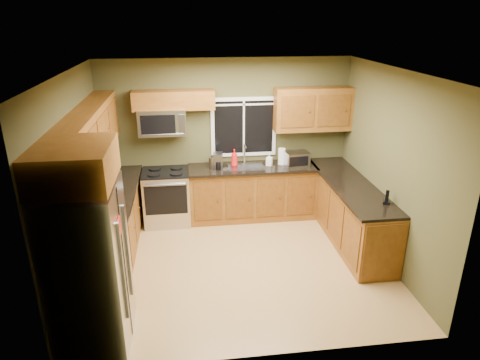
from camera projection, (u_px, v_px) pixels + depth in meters
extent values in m
plane|color=#AF864D|center=(240.00, 263.00, 6.15)|extent=(4.20, 4.20, 0.00)
plane|color=white|center=(240.00, 71.00, 5.17)|extent=(4.20, 4.20, 0.00)
plane|color=#494827|center=(226.00, 139.00, 7.32)|extent=(4.20, 0.00, 4.20)
plane|color=#494827|center=(264.00, 243.00, 4.00)|extent=(4.20, 0.00, 4.20)
plane|color=#494827|center=(75.00, 183.00, 5.41)|extent=(0.00, 3.60, 3.60)
plane|color=#494827|center=(390.00, 169.00, 5.91)|extent=(0.00, 3.60, 3.60)
cube|color=white|center=(244.00, 127.00, 7.27)|extent=(1.12, 0.03, 1.02)
cube|color=black|center=(244.00, 127.00, 7.26)|extent=(1.00, 0.01, 0.90)
cube|color=white|center=(244.00, 127.00, 7.26)|extent=(0.03, 0.01, 0.90)
cube|color=white|center=(244.00, 105.00, 7.12)|extent=(1.00, 0.01, 0.03)
cube|color=brown|center=(113.00, 228.00, 6.21)|extent=(0.60, 2.65, 0.90)
cube|color=black|center=(111.00, 198.00, 6.04)|extent=(0.65, 2.65, 0.04)
cube|color=brown|center=(252.00, 193.00, 7.42)|extent=(2.17, 0.60, 0.90)
cube|color=black|center=(253.00, 168.00, 7.23)|extent=(2.17, 0.65, 0.04)
cube|color=brown|center=(349.00, 212.00, 6.71)|extent=(0.60, 2.50, 0.90)
cube|color=brown|center=(384.00, 253.00, 5.55)|extent=(0.56, 0.02, 0.82)
cube|color=black|center=(350.00, 184.00, 6.54)|extent=(0.65, 2.50, 0.04)
cube|color=brown|center=(91.00, 134.00, 5.68)|extent=(0.33, 2.65, 0.72)
cube|color=brown|center=(174.00, 100.00, 6.81)|extent=(1.30, 0.33, 0.30)
cube|color=brown|center=(313.00, 109.00, 7.16)|extent=(1.30, 0.33, 0.72)
cube|color=brown|center=(73.00, 165.00, 4.00)|extent=(0.72, 0.90, 0.38)
cube|color=#B7B7BC|center=(89.00, 268.00, 4.41)|extent=(0.72, 0.90, 1.80)
cube|color=slate|center=(123.00, 272.00, 4.26)|extent=(0.03, 0.04, 1.10)
cube|color=slate|center=(127.00, 251.00, 4.63)|extent=(0.03, 0.04, 1.10)
cube|color=black|center=(125.00, 266.00, 4.46)|extent=(0.01, 0.02, 1.78)
cube|color=red|center=(119.00, 227.00, 4.19)|extent=(0.01, 0.14, 0.20)
cube|color=#B7B7BC|center=(167.00, 198.00, 7.22)|extent=(0.76, 0.65, 0.90)
cube|color=black|center=(165.00, 172.00, 7.06)|extent=(0.76, 0.64, 0.03)
cube|color=black|center=(166.00, 200.00, 6.88)|extent=(0.68, 0.02, 0.50)
cylinder|color=slate|center=(165.00, 185.00, 6.77)|extent=(0.64, 0.04, 0.04)
cylinder|color=black|center=(154.00, 174.00, 6.90)|extent=(0.20, 0.20, 0.01)
cylinder|color=black|center=(176.00, 173.00, 6.94)|extent=(0.20, 0.20, 0.01)
cylinder|color=black|center=(155.00, 169.00, 7.16)|extent=(0.20, 0.20, 0.01)
cylinder|color=black|center=(176.00, 168.00, 7.20)|extent=(0.20, 0.20, 0.01)
cube|color=#B7B7BC|center=(162.00, 122.00, 6.88)|extent=(0.76, 0.38, 0.42)
cube|color=black|center=(158.00, 125.00, 6.70)|extent=(0.54, 0.01, 0.30)
cube|color=slate|center=(182.00, 124.00, 6.74)|extent=(0.10, 0.01, 0.30)
cylinder|color=slate|center=(162.00, 135.00, 6.75)|extent=(0.66, 0.02, 0.02)
cube|color=slate|center=(246.00, 167.00, 7.22)|extent=(0.60, 0.42, 0.02)
cylinder|color=#B7B7BC|center=(244.00, 154.00, 7.34)|extent=(0.03, 0.03, 0.34)
cylinder|color=#B7B7BC|center=(245.00, 146.00, 7.20)|extent=(0.03, 0.18, 0.03)
cube|color=#B7B7BC|center=(297.00, 159.00, 7.24)|extent=(0.42, 0.33, 0.24)
cube|color=black|center=(299.00, 161.00, 7.10)|extent=(0.33, 0.05, 0.16)
cube|color=slate|center=(218.00, 161.00, 7.10)|extent=(0.17, 0.21, 0.26)
cylinder|color=black|center=(218.00, 166.00, 7.06)|extent=(0.10, 0.10, 0.14)
cylinder|color=#B7B7BC|center=(213.00, 163.00, 7.11)|extent=(0.15, 0.15, 0.20)
cone|color=black|center=(213.00, 156.00, 7.07)|extent=(0.10, 0.10, 0.05)
cylinder|color=white|center=(282.00, 156.00, 7.29)|extent=(0.15, 0.15, 0.28)
cylinder|color=slate|center=(282.00, 148.00, 7.24)|extent=(0.02, 0.02, 0.04)
imported|color=red|center=(234.00, 158.00, 7.21)|extent=(0.12, 0.12, 0.29)
imported|color=white|center=(269.00, 160.00, 7.24)|extent=(0.13, 0.13, 0.21)
imported|color=white|center=(213.00, 159.00, 7.30)|extent=(0.14, 0.14, 0.17)
cube|color=black|center=(386.00, 202.00, 5.81)|extent=(0.12, 0.12, 0.04)
cube|color=black|center=(387.00, 196.00, 5.77)|extent=(0.05, 0.04, 0.16)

